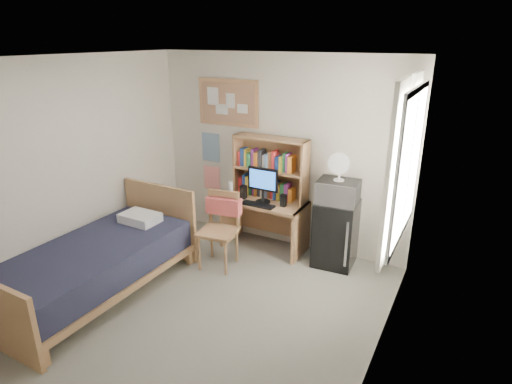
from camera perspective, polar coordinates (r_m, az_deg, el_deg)
The scene contains 25 objects.
floor at distance 4.71m, azimuth -8.48°, elevation -16.49°, with size 3.60×4.20×0.02m, color gray.
ceiling at distance 3.80m, azimuth -10.56°, elevation 17.05°, with size 3.60×4.20×0.02m, color silver.
wall_back at distance 5.80m, azimuth 3.13°, elevation 5.24°, with size 3.60×0.04×2.60m, color beige.
wall_left at distance 5.32m, azimuth -25.14°, elevation 1.96°, with size 0.04×4.20×2.60m, color beige.
wall_right at distance 3.38m, azimuth 15.98°, elevation -6.70°, with size 0.04×4.20×2.60m, color beige.
window_unit at distance 4.40m, azimuth 19.18°, elevation 3.37°, with size 0.10×1.40×1.70m, color white.
curtain_left at distance 4.02m, azimuth 17.79°, elevation 2.03°, with size 0.04×0.55×1.70m, color white.
curtain_right at distance 4.78m, azimuth 19.63°, elevation 4.61°, with size 0.04×0.55×1.70m, color white.
bulletin_board at distance 6.02m, azimuth -3.71°, elevation 11.81°, with size 0.94×0.03×0.64m, color #A07254.
poster_wave at distance 6.32m, azimuth -6.04°, elevation 5.95°, with size 0.30×0.01×0.42m, color #23588E.
poster_japan at distance 6.45m, azimuth -5.89°, elevation 1.90°, with size 0.28×0.01×0.36m, color red.
desk at distance 5.89m, azimuth 1.18°, elevation -4.34°, with size 1.11×0.56×0.70m, color tan.
desk_chair at distance 5.39m, azimuth -5.13°, elevation -5.23°, with size 0.49×0.49×0.97m, color #AC7E51.
mini_fridge at distance 5.55m, azimuth 10.56°, elevation -5.41°, with size 0.50×0.50×0.85m, color black.
bed at distance 5.22m, azimuth -20.57°, elevation -9.71°, with size 1.09×2.19×0.60m, color black.
hutch at distance 5.74m, azimuth 1.93°, elevation 3.22°, with size 1.03×0.26×0.84m, color tan.
monitor at distance 5.62m, azimuth 0.93°, elevation 0.80°, with size 0.43×0.03×0.46m, color black.
keyboard at distance 5.58m, azimuth 0.25°, elevation -1.73°, with size 0.45×0.14×0.02m, color black.
speaker_left at distance 5.81m, azimuth -1.69°, elevation -0.01°, with size 0.08×0.08×0.18m, color black.
speaker_right at distance 5.55m, azimuth 3.67°, elevation -1.14°, with size 0.07×0.07×0.16m, color black.
water_bottle at distance 5.86m, azimuth -3.41°, elevation 0.35°, with size 0.07×0.07×0.22m, color white.
hoodie at distance 5.45m, azimuth -4.33°, elevation -1.85°, with size 0.45×0.14×0.22m, color #DC5953.
microwave at distance 5.31m, azimuth 10.89°, elevation 0.04°, with size 0.49×0.37×0.29m, color #B5B5BA.
desk_fan at distance 5.22m, azimuth 11.10°, elevation 3.16°, with size 0.26×0.26×0.32m, color white.
pillow at distance 5.51m, azimuth -15.20°, elevation -3.34°, with size 0.46×0.32×0.11m, color white.
Camera 1 is at (2.34, -2.99, 2.78)m, focal length 30.00 mm.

